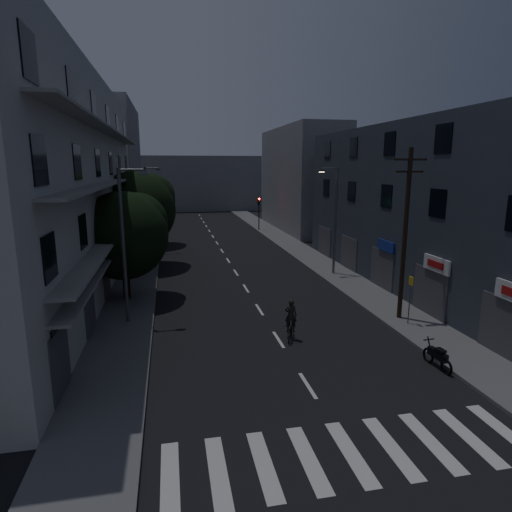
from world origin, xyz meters
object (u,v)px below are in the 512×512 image
object	(u,v)px
utility_pole	(405,232)
cyclist	(291,326)
bus_stop_sign	(410,291)
motorcycle	(437,357)

from	to	relation	value
utility_pole	cyclist	distance (m)	7.89
bus_stop_sign	motorcycle	distance (m)	4.95
bus_stop_sign	motorcycle	bearing A→B (deg)	-106.73
motorcycle	cyclist	bearing A→B (deg)	137.70
utility_pole	bus_stop_sign	world-z (taller)	utility_pole
motorcycle	bus_stop_sign	bearing A→B (deg)	69.39
motorcycle	cyclist	size ratio (longest dim) A/B	0.90
motorcycle	utility_pole	bearing A→B (deg)	71.92
utility_pole	motorcycle	world-z (taller)	utility_pole
utility_pole	bus_stop_sign	distance (m)	3.12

